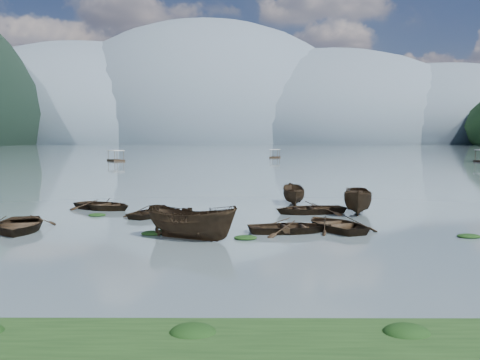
{
  "coord_description": "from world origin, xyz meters",
  "views": [
    {
      "loc": [
        0.16,
        -24.2,
        4.67
      ],
      "look_at": [
        0.0,
        12.0,
        2.0
      ],
      "focal_mm": 40.0,
      "sensor_mm": 36.0,
      "label": 1
    }
  ],
  "objects_px": {
    "rowboat_0": "(19,231)",
    "rowboat_3": "(335,229)",
    "pontoon_left": "(116,161)",
    "pontoon_centre": "(275,158)"
  },
  "relations": [
    {
      "from": "pontoon_left",
      "to": "pontoon_centre",
      "type": "height_order",
      "value": "pontoon_left"
    },
    {
      "from": "pontoon_left",
      "to": "pontoon_centre",
      "type": "relative_size",
      "value": 1.07
    },
    {
      "from": "rowboat_0",
      "to": "pontoon_centre",
      "type": "xyz_separation_m",
      "value": [
        20.51,
        118.39,
        0.0
      ]
    },
    {
      "from": "rowboat_0",
      "to": "pontoon_left",
      "type": "height_order",
      "value": "pontoon_left"
    },
    {
      "from": "pontoon_left",
      "to": "pontoon_centre",
      "type": "bearing_deg",
      "value": 2.87
    },
    {
      "from": "rowboat_3",
      "to": "rowboat_0",
      "type": "bearing_deg",
      "value": -19.65
    },
    {
      "from": "rowboat_0",
      "to": "pontoon_left",
      "type": "xyz_separation_m",
      "value": [
        -17.38,
        94.8,
        0.0
      ]
    },
    {
      "from": "rowboat_0",
      "to": "rowboat_3",
      "type": "xyz_separation_m",
      "value": [
        16.5,
        0.52,
        0.0
      ]
    },
    {
      "from": "rowboat_0",
      "to": "rowboat_3",
      "type": "relative_size",
      "value": 1.08
    },
    {
      "from": "pontoon_left",
      "to": "pontoon_centre",
      "type": "distance_m",
      "value": 44.64
    }
  ]
}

